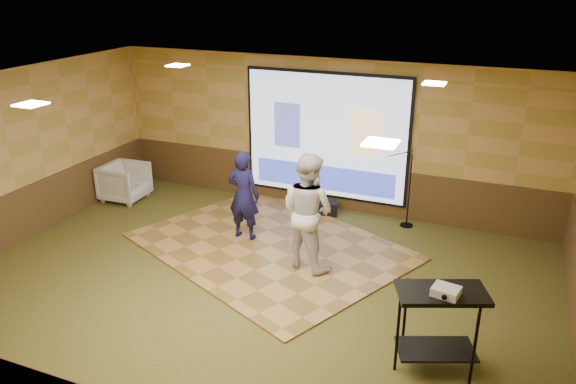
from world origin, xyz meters
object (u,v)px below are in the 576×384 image
at_px(player_left, 244,195).
at_px(mic_stand, 405,201).
at_px(player_right, 308,211).
at_px(duffel_bag, 327,208).
at_px(dance_floor, 270,246).
at_px(projector, 446,291).
at_px(projector_screen, 326,137).
at_px(av_table, 440,313).
at_px(banquet_chair, 125,182).

relative_size(player_left, mic_stand, 1.05).
height_order(player_right, duffel_bag, player_right).
bearing_deg(mic_stand, dance_floor, -122.30).
height_order(dance_floor, player_left, player_left).
bearing_deg(duffel_bag, player_right, -79.82).
distance_m(player_right, projector, 3.00).
bearing_deg(player_left, projector, 147.55).
bearing_deg(projector_screen, player_left, -114.04).
height_order(dance_floor, player_right, player_right).
xyz_separation_m(player_left, duffel_bag, (1.02, 1.57, -0.71)).
height_order(player_left, av_table, player_left).
height_order(projector_screen, player_right, projector_screen).
bearing_deg(av_table, mic_stand, 106.56).
bearing_deg(projector, projector_screen, 134.42).
distance_m(player_left, mic_stand, 3.05).
height_order(dance_floor, mic_stand, mic_stand).
distance_m(player_right, mic_stand, 2.52).
relative_size(player_left, banquet_chair, 1.87).
bearing_deg(player_left, projector_screen, -114.06).
xyz_separation_m(projector_screen, projector, (2.91, -4.30, -0.34)).
xyz_separation_m(projector_screen, dance_floor, (-0.29, -2.05, -1.46)).
xyz_separation_m(player_right, av_table, (2.31, -1.77, -0.20)).
height_order(projector_screen, duffel_bag, projector_screen).
relative_size(mic_stand, duffel_bag, 3.70).
bearing_deg(projector, banquet_chair, 166.15).
bearing_deg(projector, duffel_bag, 134.99).
bearing_deg(av_table, dance_floor, 145.47).
xyz_separation_m(dance_floor, player_left, (-0.56, 0.14, 0.82)).
height_order(player_right, av_table, player_right).
bearing_deg(banquet_chair, av_table, -116.03).
distance_m(dance_floor, av_table, 3.90).
bearing_deg(player_right, dance_floor, -6.69).
xyz_separation_m(dance_floor, player_right, (0.84, -0.40, 0.97)).
distance_m(projector_screen, duffel_bag, 1.40).
xyz_separation_m(player_left, player_right, (1.40, -0.54, 0.15)).
bearing_deg(dance_floor, player_right, -25.54).
bearing_deg(player_right, player_left, -2.37).
bearing_deg(player_left, av_table, 148.08).
bearing_deg(duffel_bag, projector_screen, 116.87).
relative_size(dance_floor, projector, 14.83).
bearing_deg(dance_floor, projector, -35.08).
xyz_separation_m(player_left, av_table, (3.72, -2.31, -0.06)).
bearing_deg(mic_stand, player_right, -101.90).
distance_m(player_left, player_right, 1.51).
xyz_separation_m(player_right, duffel_bag, (-0.38, 2.11, -0.86)).
bearing_deg(dance_floor, banquet_chair, 167.03).
relative_size(projector, duffel_bag, 0.72).
distance_m(dance_floor, duffel_bag, 1.78).
relative_size(player_left, duffel_bag, 3.90).
distance_m(dance_floor, player_left, 1.01).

